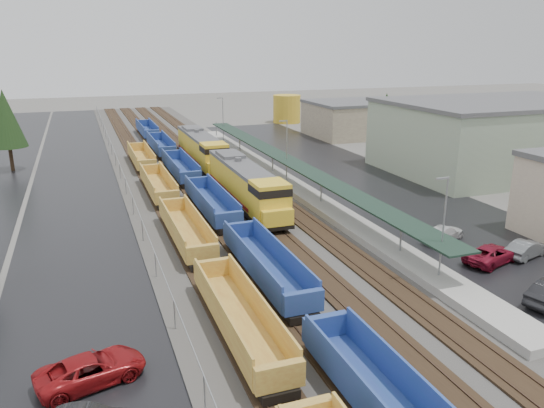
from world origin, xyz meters
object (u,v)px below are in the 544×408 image
Objects in this scene: well_string_yellow at (207,266)px; parked_car_east_e at (527,249)px; locomotive_trail at (202,149)px; parked_car_east_c at (444,233)px; locomotive_lead at (246,185)px; parked_car_west_c at (91,370)px; well_string_blue at (211,203)px; storage_tank at (287,109)px; parked_car_east_b at (491,254)px.

parked_car_east_e is (25.36, -4.50, -0.43)m from well_string_yellow.
locomotive_trail is 38.70m from parked_car_east_c.
locomotive_lead reaches higher than parked_car_west_c.
well_string_blue is 67.12m from storage_tank.
locomotive_lead is 4.29m from well_string_blue.
parked_car_east_b is (21.82, -4.48, -0.43)m from well_string_yellow.
locomotive_trail is 50.06m from parked_car_west_c.
well_string_yellow is 20.15× the size of parked_car_east_c.
parked_car_east_e is at bearing -10.07° from well_string_yellow.
parked_car_west_c is 31.79m from parked_car_east_c.
well_string_blue is 26.89× the size of parked_car_east_e.
well_string_blue is (4.00, 15.43, 0.03)m from well_string_yellow.
parked_car_east_b is (13.82, -41.68, -1.79)m from locomotive_trail.
parked_car_east_b is (13.82, -20.68, -1.79)m from locomotive_lead.
locomotive_trail is 45.21m from parked_car_east_e.
well_string_blue reaches higher than parked_car_east_c.
well_string_yellow is at bearing -115.46° from storage_tank.
parked_car_east_b is 1.19× the size of parked_car_east_e.
parked_car_west_c is at bearing -115.96° from well_string_blue.
locomotive_trail is 4.07× the size of parked_car_east_b.
well_string_yellow is 15.94m from well_string_blue.
well_string_yellow is (-8.00, -37.20, -1.36)m from locomotive_trail.
storage_tank is at bearing -23.63° from parked_car_east_e.
parked_car_east_e is (21.36, -19.93, -0.47)m from well_string_blue.
locomotive_trail reaches higher than well_string_blue.
parked_car_east_c is (13.42, -36.25, -1.82)m from locomotive_trail.
storage_tank is 80.33m from parked_car_east_b.
storage_tank reaches higher than parked_car_east_e.
parked_car_east_b is at bearing -99.83° from storage_tank.
parked_car_east_b is at bearing 73.27° from parked_car_east_e.
parked_car_east_c is 6.73m from parked_car_east_e.
storage_tank is (35.54, 74.65, 1.86)m from well_string_yellow.
well_string_yellow is at bearing -116.28° from locomotive_lead.
well_string_blue is at bearing 75.47° from well_string_yellow.
well_string_yellow is at bearing 67.59° from parked_car_east_c.
locomotive_lead is 4.07× the size of parked_car_east_b.
locomotive_trail is 43.95m from parked_car_east_b.
locomotive_lead is at bearing 16.39° from parked_car_east_c.
parked_car_east_c is at bearing -100.85° from storage_tank.
well_string_blue is at bearing -100.41° from locomotive_trail.
storage_tank is 1.39× the size of parked_car_east_e.
parked_car_east_b is (17.82, -19.90, -0.46)m from well_string_blue.
parked_car_east_c is (21.42, 0.95, -0.45)m from well_string_yellow.
storage_tank reaches higher than locomotive_lead.
well_string_yellow is 13.11m from parked_car_west_c.
locomotive_trail is (0.00, 21.00, 0.00)m from locomotive_lead.
well_string_blue is 24.37× the size of parked_car_east_c.
well_string_yellow is 82.70m from storage_tank.
parked_car_east_e is (-10.18, -79.15, -2.29)m from storage_tank.
parked_car_east_b is (-13.72, -79.12, -2.29)m from storage_tank.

